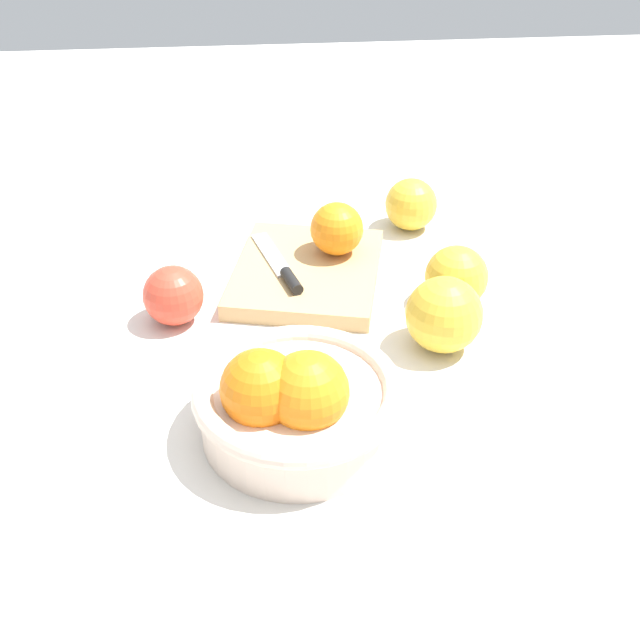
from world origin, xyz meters
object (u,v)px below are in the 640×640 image
object	(u,v)px
bowl	(295,401)
apple_front_right	(456,277)
orange_on_board	(333,229)
knife	(283,269)
apple_front_center	(444,315)
cutting_board	(307,273)
apple_back_right	(173,296)
apple_front_right_2	(411,204)

from	to	relation	value
bowl	apple_front_right	world-z (taller)	bowl
bowl	orange_on_board	bearing A→B (deg)	-12.56
knife	apple_front_center	distance (m)	0.22
cutting_board	apple_back_right	size ratio (longest dim) A/B	3.05
apple_front_right	bowl	bearing A→B (deg)	135.96
apple_front_right	apple_front_right_2	distance (m)	0.20
cutting_board	apple_front_center	size ratio (longest dim) A/B	2.51
apple_front_center	apple_front_right	bearing A→B (deg)	-22.46
apple_front_center	apple_back_right	distance (m)	0.30
knife	orange_on_board	bearing A→B (deg)	-56.79
cutting_board	apple_front_right	world-z (taller)	apple_front_right
apple_front_right	cutting_board	bearing A→B (deg)	67.50
bowl	cutting_board	distance (m)	0.28
apple_back_right	bowl	bearing A→B (deg)	-148.93
cutting_board	bowl	bearing A→B (deg)	173.14
cutting_board	apple_front_right	size ratio (longest dim) A/B	2.83
bowl	apple_front_right	size ratio (longest dim) A/B	2.65
cutting_board	apple_front_right_2	world-z (taller)	apple_front_right_2
knife	apple_front_right	bearing A→B (deg)	-105.73
bowl	apple_back_right	xyz separation A→B (m)	(0.20, 0.12, -0.01)
orange_on_board	apple_front_right_2	distance (m)	0.15
orange_on_board	apple_front_right	distance (m)	0.17
orange_on_board	apple_front_right_2	xyz separation A→B (m)	(0.10, -0.12, -0.02)
apple_front_right	apple_front_center	bearing A→B (deg)	157.54
knife	apple_front_right_2	world-z (taller)	apple_front_right_2
cutting_board	orange_on_board	size ratio (longest dim) A/B	3.16
orange_on_board	cutting_board	bearing A→B (deg)	129.67
bowl	apple_front_right_2	size ratio (longest dim) A/B	2.75
apple_front_right	apple_back_right	bearing A→B (deg)	90.80
bowl	orange_on_board	size ratio (longest dim) A/B	2.96
apple_front_right	apple_front_right_2	world-z (taller)	apple_front_right
bowl	cutting_board	bearing A→B (deg)	-6.86
cutting_board	apple_front_right_2	size ratio (longest dim) A/B	2.93
apple_back_right	orange_on_board	bearing A→B (deg)	-61.66
orange_on_board	knife	bearing A→B (deg)	123.21
cutting_board	apple_front_right_2	distance (m)	0.20
apple_front_center	apple_back_right	world-z (taller)	apple_front_center
orange_on_board	apple_front_center	xyz separation A→B (m)	(-0.18, -0.10, -0.01)
knife	apple_front_right_2	distance (m)	0.23
bowl	knife	size ratio (longest dim) A/B	1.27
bowl	apple_back_right	size ratio (longest dim) A/B	2.86
knife	apple_back_right	bearing A→B (deg)	115.63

